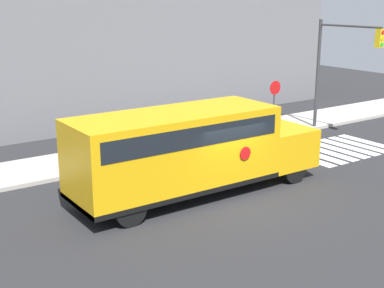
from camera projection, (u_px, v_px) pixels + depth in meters
ground_plane at (230, 199)px, 17.76m from camera, size 60.00×60.00×0.00m
sidewalk_strip at (135, 152)px, 22.90m from camera, size 44.00×3.00×0.15m
building_backdrop at (71, 43)px, 26.94m from camera, size 32.00×4.00×8.46m
crosswalk_stripes at (338, 149)px, 23.55m from camera, size 4.70×3.20×0.01m
school_bus at (188, 148)px, 17.66m from camera, size 9.02×2.57×2.94m
stop_sign at (274, 100)px, 25.44m from camera, size 0.66×0.10×2.67m
traffic_light at (337, 59)px, 25.29m from camera, size 0.28×3.64×5.45m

